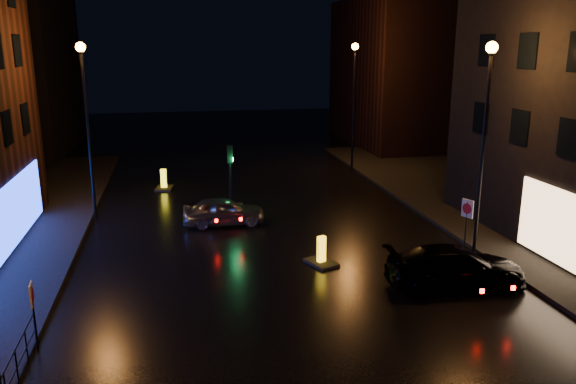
% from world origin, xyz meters
% --- Properties ---
extents(ground, '(120.00, 120.00, 0.00)m').
position_xyz_m(ground, '(0.00, 0.00, 0.00)').
color(ground, black).
rests_on(ground, ground).
extents(pavement_right, '(12.00, 44.00, 0.15)m').
position_xyz_m(pavement_right, '(14.00, 8.00, 0.07)').
color(pavement_right, black).
rests_on(pavement_right, ground).
extents(building_far_left, '(8.00, 16.00, 14.00)m').
position_xyz_m(building_far_left, '(-16.00, 35.00, 7.00)').
color(building_far_left, black).
rests_on(building_far_left, ground).
extents(building_far_right, '(8.00, 14.00, 12.00)m').
position_xyz_m(building_far_right, '(15.00, 32.00, 6.00)').
color(building_far_right, black).
rests_on(building_far_right, ground).
extents(street_lamp_lfar, '(0.44, 0.44, 8.37)m').
position_xyz_m(street_lamp_lfar, '(-7.80, 14.00, 5.56)').
color(street_lamp_lfar, black).
rests_on(street_lamp_lfar, ground).
extents(street_lamp_rnear, '(0.44, 0.44, 8.37)m').
position_xyz_m(street_lamp_rnear, '(7.80, 6.00, 5.56)').
color(street_lamp_rnear, black).
rests_on(street_lamp_rnear, ground).
extents(street_lamp_rfar, '(0.44, 0.44, 8.37)m').
position_xyz_m(street_lamp_rfar, '(7.80, 22.00, 5.56)').
color(street_lamp_rfar, black).
rests_on(street_lamp_rfar, ground).
extents(traffic_signal, '(1.40, 2.40, 3.45)m').
position_xyz_m(traffic_signal, '(-1.20, 14.00, 0.50)').
color(traffic_signal, black).
rests_on(traffic_signal, ground).
extents(guard_railing, '(0.05, 6.04, 1.00)m').
position_xyz_m(guard_railing, '(-8.00, -1.00, 0.74)').
color(guard_railing, black).
rests_on(guard_railing, ground).
extents(silver_hatchback, '(3.85, 1.60, 1.30)m').
position_xyz_m(silver_hatchback, '(-1.75, 12.01, 0.65)').
color(silver_hatchback, '#97989E').
rests_on(silver_hatchback, ground).
extents(dark_sedan, '(5.05, 2.42, 1.42)m').
position_xyz_m(dark_sedan, '(5.56, 3.35, 0.71)').
color(dark_sedan, black).
rests_on(dark_sedan, ground).
extents(bollard_near, '(1.27, 1.52, 1.13)m').
position_xyz_m(bollard_near, '(1.47, 6.26, 0.25)').
color(bollard_near, black).
rests_on(bollard_near, ground).
extents(bollard_far, '(1.12, 1.50, 1.20)m').
position_xyz_m(bollard_far, '(-4.59, 19.49, 0.26)').
color(bollard_far, black).
rests_on(bollard_far, ground).
extents(road_sign_left, '(0.10, 0.49, 2.01)m').
position_xyz_m(road_sign_left, '(-7.90, 1.69, 1.50)').
color(road_sign_left, black).
rests_on(road_sign_left, ground).
extents(road_sign_right, '(0.25, 0.53, 2.27)m').
position_xyz_m(road_sign_right, '(7.50, 6.24, 1.70)').
color(road_sign_right, black).
rests_on(road_sign_right, ground).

